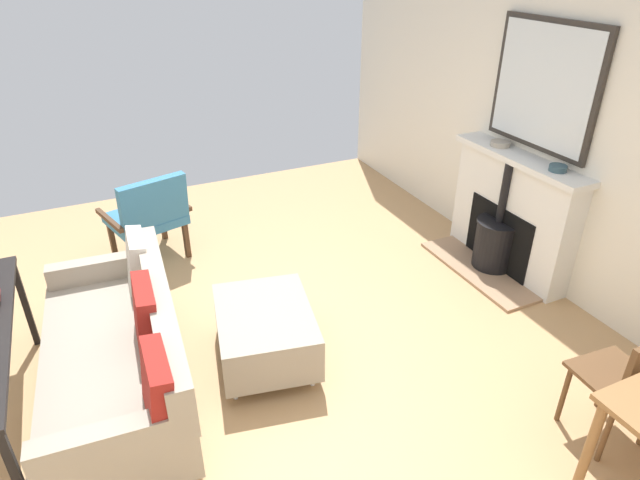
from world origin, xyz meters
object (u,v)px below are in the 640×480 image
at_px(ottoman, 265,330).
at_px(dining_chair_near_fireplace, 630,379).
at_px(mantel_bowl_near, 500,143).
at_px(armchair_accent, 149,214).
at_px(sofa, 123,353).
at_px(mantel_bowl_far, 558,168).
at_px(fireplace, 508,220).

bearing_deg(ottoman, dining_chair_near_fireplace, 135.98).
distance_m(mantel_bowl_near, armchair_accent, 3.14).
height_order(sofa, ottoman, sofa).
distance_m(mantel_bowl_far, ottoman, 2.53).
distance_m(fireplace, armchair_accent, 3.17).
distance_m(mantel_bowl_near, ottoman, 2.59).
xyz_separation_m(fireplace, armchair_accent, (2.84, -1.41, 0.02)).
height_order(fireplace, mantel_bowl_far, mantel_bowl_far).
bearing_deg(dining_chair_near_fireplace, mantel_bowl_near, -111.03).
bearing_deg(fireplace, dining_chair_near_fireplace, 66.91).
bearing_deg(armchair_accent, fireplace, 153.52).
relative_size(sofa, armchair_accent, 2.17).
bearing_deg(sofa, ottoman, 176.13).
bearing_deg(sofa, mantel_bowl_far, 177.60).
height_order(fireplace, sofa, fireplace).
xyz_separation_m(mantel_bowl_far, sofa, (3.31, -0.14, -0.75)).
xyz_separation_m(fireplace, mantel_bowl_far, (-0.03, 0.38, 0.62)).
relative_size(mantel_bowl_near, ottoman, 0.18).
bearing_deg(fireplace, mantel_bowl_near, -95.68).
height_order(fireplace, dining_chair_near_fireplace, fireplace).
height_order(mantel_bowl_far, ottoman, mantel_bowl_far).
relative_size(mantel_bowl_near, sofa, 0.09).
bearing_deg(mantel_bowl_far, mantel_bowl_near, -90.00).
xyz_separation_m(mantel_bowl_near, ottoman, (2.39, 0.57, -0.83)).
bearing_deg(mantel_bowl_near, ottoman, 13.38).
xyz_separation_m(sofa, armchair_accent, (-0.45, -1.65, 0.15)).
distance_m(mantel_bowl_near, sofa, 3.43).
height_order(fireplace, armchair_accent, fireplace).
relative_size(fireplace, armchair_accent, 1.59).
bearing_deg(ottoman, mantel_bowl_far, 178.17).
relative_size(mantel_bowl_far, armchair_accent, 0.16).
distance_m(ottoman, dining_chair_near_fireplace, 2.22).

